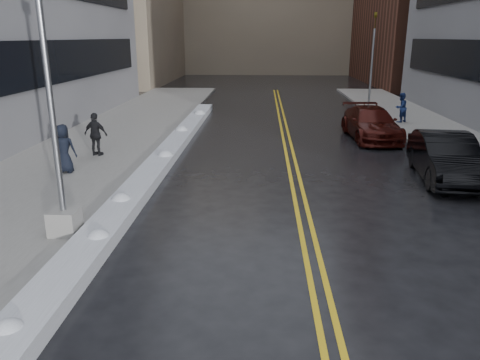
# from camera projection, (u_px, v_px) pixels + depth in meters

# --- Properties ---
(ground) EXTENTS (160.00, 160.00, 0.00)m
(ground) POSITION_uv_depth(u_px,v_px,m) (191.00, 285.00, 9.15)
(ground) COLOR black
(ground) RESTS_ON ground
(sidewalk_west) EXTENTS (5.50, 50.00, 0.15)m
(sidewalk_west) POSITION_uv_depth(u_px,v_px,m) (87.00, 155.00, 18.94)
(sidewalk_west) COLOR gray
(sidewalk_west) RESTS_ON ground
(lane_line_left) EXTENTS (0.12, 50.00, 0.01)m
(lane_line_left) POSITION_uv_depth(u_px,v_px,m) (287.00, 159.00, 18.58)
(lane_line_left) COLOR gold
(lane_line_left) RESTS_ON ground
(lane_line_right) EXTENTS (0.12, 50.00, 0.01)m
(lane_line_right) POSITION_uv_depth(u_px,v_px,m) (295.00, 159.00, 18.57)
(lane_line_right) COLOR gold
(lane_line_right) RESTS_ON ground
(snow_ridge) EXTENTS (0.90, 30.00, 0.34)m
(snow_ridge) POSITION_uv_depth(u_px,v_px,m) (156.00, 166.00, 16.85)
(snow_ridge) COLOR silver
(snow_ridge) RESTS_ON ground
(lamppost) EXTENTS (0.65, 0.65, 7.62)m
(lamppost) POSITION_uv_depth(u_px,v_px,m) (55.00, 135.00, 10.47)
(lamppost) COLOR gray
(lamppost) RESTS_ON sidewalk_west
(fire_hydrant) EXTENTS (0.26, 0.26, 0.73)m
(fire_hydrant) POSITION_uv_depth(u_px,v_px,m) (459.00, 147.00, 18.11)
(fire_hydrant) COLOR maroon
(fire_hydrant) RESTS_ON sidewalk_east
(traffic_signal) EXTENTS (0.16, 0.20, 6.00)m
(traffic_signal) POSITION_uv_depth(u_px,v_px,m) (372.00, 56.00, 30.66)
(traffic_signal) COLOR gray
(traffic_signal) RESTS_ON sidewalk_east
(pedestrian_c) EXTENTS (0.83, 0.54, 1.68)m
(pedestrian_c) POSITION_uv_depth(u_px,v_px,m) (64.00, 149.00, 15.96)
(pedestrian_c) COLOR black
(pedestrian_c) RESTS_ON sidewalk_west
(pedestrian_d) EXTENTS (1.06, 0.65, 1.69)m
(pedestrian_d) POSITION_uv_depth(u_px,v_px,m) (96.00, 134.00, 18.26)
(pedestrian_d) COLOR black
(pedestrian_d) RESTS_ON sidewalk_west
(pedestrian_east) EXTENTS (0.98, 0.94, 1.59)m
(pedestrian_east) POSITION_uv_depth(u_px,v_px,m) (401.00, 108.00, 25.47)
(pedestrian_east) COLOR navy
(pedestrian_east) RESTS_ON sidewalk_east
(car_black) EXTENTS (2.13, 4.91, 1.57)m
(car_black) POSITION_uv_depth(u_px,v_px,m) (446.00, 157.00, 15.63)
(car_black) COLOR black
(car_black) RESTS_ON ground
(car_maroon) EXTENTS (2.31, 5.16, 1.47)m
(car_maroon) POSITION_uv_depth(u_px,v_px,m) (371.00, 123.00, 22.00)
(car_maroon) COLOR #390D09
(car_maroon) RESTS_ON ground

